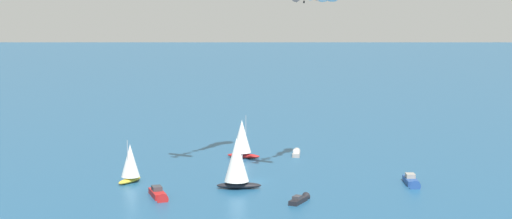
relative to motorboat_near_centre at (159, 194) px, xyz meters
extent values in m
plane|color=#1E517A|center=(-25.01, -9.88, -0.75)|extent=(2000.00, 2000.00, 0.00)
cube|color=#B21E1E|center=(0.05, -1.33, -0.13)|extent=(2.72, 7.77, 1.23)
cone|color=#B21E1E|center=(-0.12, 3.38, -0.13)|extent=(2.53, 2.05, 2.46)
cube|color=#38383D|center=(0.06, -1.90, 0.95)|extent=(2.06, 2.76, 0.92)
ellipsoid|color=#B21E1E|center=(-29.34, -38.15, -0.11)|extent=(8.96, 7.10, 1.27)
cylinder|color=#B2B2B7|center=(-29.91, -37.78, 5.73)|extent=(0.14, 0.14, 10.42)
cone|color=white|center=(-28.97, -38.40, 5.21)|extent=(6.90, 6.90, 8.85)
ellipsoid|color=gold|center=(3.99, -16.61, -0.20)|extent=(7.02, 7.07, 1.09)
cylinder|color=#B2B2B7|center=(4.40, -16.19, 4.82)|extent=(0.14, 0.14, 8.95)
cone|color=white|center=(3.72, -16.89, 4.37)|extent=(6.06, 6.06, 7.61)
ellipsoid|color=black|center=(-18.61, -3.59, -0.05)|extent=(10.37, 5.44, 1.40)
cylinder|color=#B2B2B7|center=(-19.33, -3.39, 6.39)|extent=(0.14, 0.14, 11.49)
cone|color=white|center=(-18.13, -3.73, 5.82)|extent=(6.79, 6.79, 9.76)
cube|color=#23478C|center=(-57.81, 2.70, -0.12)|extent=(4.78, 8.23, 1.25)
cone|color=#23478C|center=(-56.35, 7.27, -0.12)|extent=(3.00, 2.67, 2.51)
cube|color=gray|center=(-57.99, 2.14, 0.98)|extent=(2.75, 3.22, 0.94)
cube|color=#9E9993|center=(-44.08, -37.17, -0.25)|extent=(4.08, 6.46, 0.99)
cone|color=#9E9993|center=(-45.45, -40.68, -0.25)|extent=(2.41, 2.19, 1.97)
cube|color=silver|center=(-43.91, -36.73, 0.61)|extent=(2.25, 2.58, 0.74)
cube|color=black|center=(-26.86, 12.55, -0.28)|extent=(5.34, 5.54, 0.93)
cone|color=black|center=(-29.29, 9.94, -0.28)|extent=(2.38, 2.37, 1.87)
cube|color=#38383D|center=(-26.56, 12.87, 0.54)|extent=(2.48, 2.51, 0.70)
cylinder|color=black|center=(-32.78, -1.05, 40.56)|extent=(0.56, 0.56, 0.61)
cylinder|color=black|center=(-31.51, -2.31, 40.77)|extent=(0.56, 0.56, 0.61)
camera|label=1|loc=(25.61, 158.80, 38.36)|focal=54.09mm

